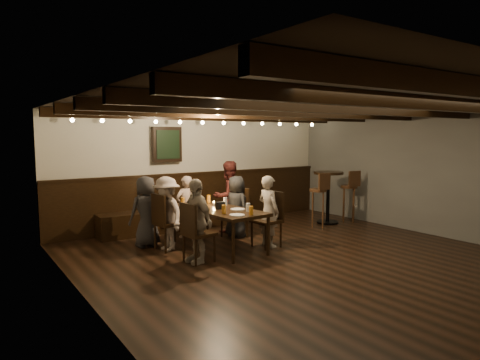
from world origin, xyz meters
TOP-DOWN VIEW (x-y plane):
  - room at (-0.29, 2.21)m, footprint 7.00×7.00m
  - dining_table at (-0.74, 1.48)m, footprint 0.98×1.91m
  - chair_left_near at (-1.49, 1.87)m, footprint 0.47×0.47m
  - chair_left_far at (-1.42, 0.97)m, footprint 0.45×0.45m
  - chair_right_near at (-0.06, 1.99)m, footprint 0.46×0.46m
  - chair_right_far at (0.02, 1.09)m, footprint 0.47×0.47m
  - person_bench_left at (-1.71, 2.30)m, footprint 0.63×0.44m
  - person_bench_centre at (-0.83, 2.53)m, footprint 0.45×0.32m
  - person_bench_right at (0.08, 2.45)m, footprint 0.74×0.60m
  - person_left_near at (-1.52, 1.87)m, footprint 0.53×0.84m
  - person_left_far at (-1.45, 0.97)m, footprint 0.38×0.78m
  - person_right_near at (-0.03, 1.99)m, footprint 0.42×0.60m
  - person_right_far at (0.05, 1.10)m, footprint 0.33×0.48m
  - pint_a at (-1.08, 2.16)m, footprint 0.07×0.07m
  - pint_b at (-0.54, 2.15)m, footprint 0.07×0.07m
  - pint_c at (-1.05, 1.56)m, footprint 0.07×0.07m
  - pint_d at (-0.46, 1.71)m, footprint 0.07×0.07m
  - pint_e at (-0.92, 1.01)m, footprint 0.07×0.07m
  - pint_f at (-0.49, 0.95)m, footprint 0.07×0.07m
  - pint_g at (-0.62, 0.69)m, footprint 0.07×0.07m
  - plate_near at (-0.83, 0.77)m, footprint 0.24×0.24m
  - plate_far at (-0.54, 1.20)m, footprint 0.24×0.24m
  - condiment_caddy at (-0.74, 1.43)m, footprint 0.15×0.10m
  - candle at (-0.64, 1.79)m, footprint 0.05×0.05m
  - high_top_table at (2.35, 1.92)m, footprint 0.64×0.64m
  - bar_stool_left at (1.85, 1.71)m, footprint 0.36×0.37m
  - bar_stool_right at (2.85, 1.76)m, footprint 0.37×0.39m

SIDE VIEW (x-z plane):
  - chair_left_far at x=-1.42m, z-range -0.18..0.74m
  - chair_right_near at x=-0.06m, z-range -0.18..0.75m
  - chair_left_near at x=-1.49m, z-range -0.19..0.78m
  - chair_right_far at x=0.02m, z-range -0.19..0.78m
  - bar_stool_left at x=1.85m, z-range -0.15..1.01m
  - bar_stool_right at x=2.85m, z-range -0.15..1.01m
  - person_right_near at x=-0.03m, z-range 0.00..1.18m
  - person_bench_centre at x=-0.83m, z-range 0.00..1.18m
  - person_bench_left at x=-1.71m, z-range 0.00..1.24m
  - person_right_far at x=0.05m, z-range 0.00..1.24m
  - person_left_near at x=-1.52m, z-range 0.00..1.25m
  - dining_table at x=-0.74m, z-range 0.29..0.98m
  - person_left_far at x=-1.45m, z-range 0.00..1.29m
  - plate_near at x=-0.83m, z-range 0.69..0.71m
  - plate_far at x=-0.54m, z-range 0.69..0.71m
  - person_bench_right at x=0.08m, z-range 0.00..1.43m
  - candle at x=-0.64m, z-range 0.69..0.74m
  - high_top_table at x=2.35m, z-range 0.18..1.32m
  - condiment_caddy at x=-0.74m, z-range 0.69..0.81m
  - pint_a at x=-1.08m, z-range 0.69..0.83m
  - pint_b at x=-0.54m, z-range 0.69..0.83m
  - pint_c at x=-1.05m, z-range 0.69..0.83m
  - pint_d at x=-0.46m, z-range 0.69..0.83m
  - pint_e at x=-0.92m, z-range 0.69..0.83m
  - pint_f at x=-0.49m, z-range 0.69..0.83m
  - pint_g at x=-0.62m, z-range 0.69..0.83m
  - room at x=-0.29m, z-range -2.43..4.57m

